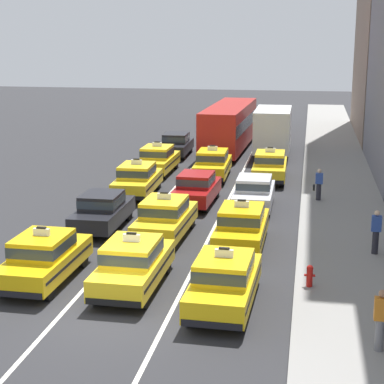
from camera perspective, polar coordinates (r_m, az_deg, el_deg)
name	(u,v)px	position (r m, az deg, el deg)	size (l,w,h in m)	color
ground_plane	(113,318)	(19.89, -6.86, -10.79)	(160.00, 160.00, 0.00)	#2B2B2D
lane_stripe_left_center	(186,175)	(38.82, -0.55, 1.45)	(0.14, 80.00, 0.01)	silver
lane_stripe_center_right	(240,177)	(38.36, 4.16, 1.27)	(0.14, 80.00, 0.01)	silver
sidewalk_curb	(342,202)	(33.33, 12.84, -0.81)	(4.00, 90.00, 0.15)	gray
taxi_left_nearest	(44,257)	(22.71, -12.67, -5.50)	(1.87, 4.58, 1.96)	black
sedan_left_second	(102,210)	(28.31, -7.76, -1.53)	(1.80, 4.32, 1.58)	black
taxi_left_third	(137,179)	(33.92, -4.75, 1.14)	(1.95, 4.61, 1.96)	black
taxi_left_fourth	(158,159)	(39.19, -2.99, 2.86)	(1.84, 4.57, 1.96)	black
sedan_left_fifth	(176,144)	(44.75, -1.38, 4.18)	(1.84, 4.33, 1.58)	black
taxi_center_nearest	(133,263)	(21.65, -5.13, -6.17)	(1.86, 4.58, 1.96)	black
taxi_center_second	(165,217)	(26.84, -2.35, -2.19)	(1.95, 4.61, 1.96)	black
sedan_center_third	(196,188)	(32.02, 0.38, 0.37)	(1.88, 4.35, 1.58)	black
taxi_center_fourth	(213,163)	(37.84, 1.80, 2.48)	(1.93, 4.61, 1.96)	black
bus_center_fifth	(229,125)	(46.96, 3.25, 5.81)	(2.85, 11.27, 3.22)	black
sedan_center_sixth	(244,123)	(55.66, 4.49, 6.01)	(1.80, 4.32, 1.58)	black
taxi_right_nearest	(224,280)	(20.16, 2.81, -7.65)	(1.93, 4.60, 1.96)	black
taxi_right_second	(242,226)	(25.70, 4.32, -2.94)	(1.85, 4.57, 1.96)	black
sedan_right_third	(254,192)	(31.34, 5.40, 0.02)	(1.79, 4.31, 1.58)	black
taxi_right_fourth	(270,166)	(37.49, 6.76, 2.29)	(1.88, 4.59, 1.96)	black
box_truck_right_fifth	(273,130)	(45.21, 7.05, 5.37)	(2.35, 6.98, 3.27)	black
pedestrian_near_crosswalk	(376,232)	(25.41, 15.64, -3.33)	(0.36, 0.24, 1.67)	#23232D
pedestrian_mid_block	(381,320)	(17.92, 16.05, -10.63)	(0.47, 0.24, 1.67)	slate
pedestrian_by_storefront	(319,184)	(32.92, 10.91, 0.64)	(0.47, 0.24, 1.57)	#23232D
fire_hydrant	(310,275)	(21.85, 10.15, -7.07)	(0.36, 0.22, 0.73)	red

